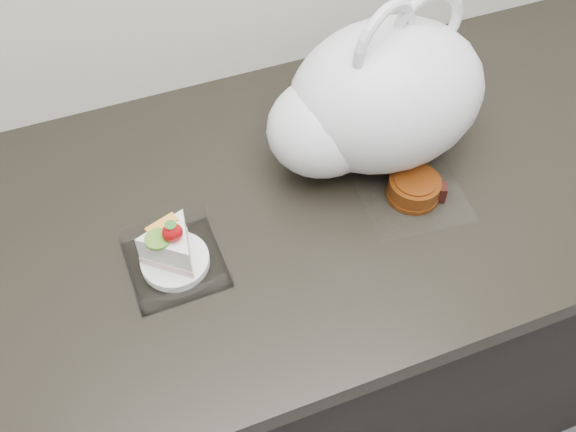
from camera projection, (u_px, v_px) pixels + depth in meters
The scene contains 4 objects.
counter at pixel (297, 331), 1.36m from camera, with size 2.04×0.64×0.90m.
cake_tray at pixel (174, 254), 0.90m from camera, with size 0.13×0.13×0.10m.
mooncake_wrap at pixel (415, 189), 0.99m from camera, with size 0.17×0.16×0.04m.
plastic_bag at pixel (375, 101), 0.97m from camera, with size 0.39×0.31×0.28m.
Camera 1 is at (-0.25, 1.09, 1.67)m, focal length 40.00 mm.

